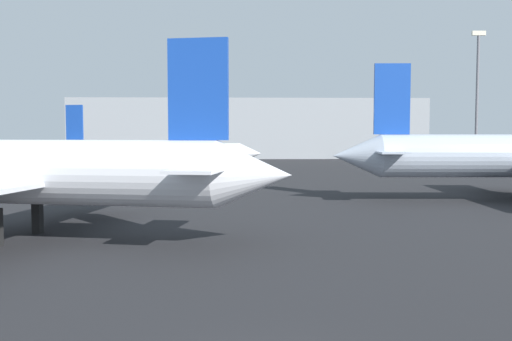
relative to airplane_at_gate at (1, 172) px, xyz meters
name	(u,v)px	position (x,y,z in m)	size (l,w,h in m)	color
airplane_at_gate	(1,172)	(0.00, 0.00, 0.00)	(33.52, 24.41, 10.95)	white
airplane_far_left	(150,153)	(0.55, 51.63, -0.78)	(32.53, 25.87, 10.14)	white
light_mast_right	(477,92)	(55.90, 67.20, 9.37)	(2.40, 0.50, 23.77)	slate
terminal_building	(248,129)	(16.26, 107.79, 3.03)	(81.23, 26.67, 13.69)	#999EA3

